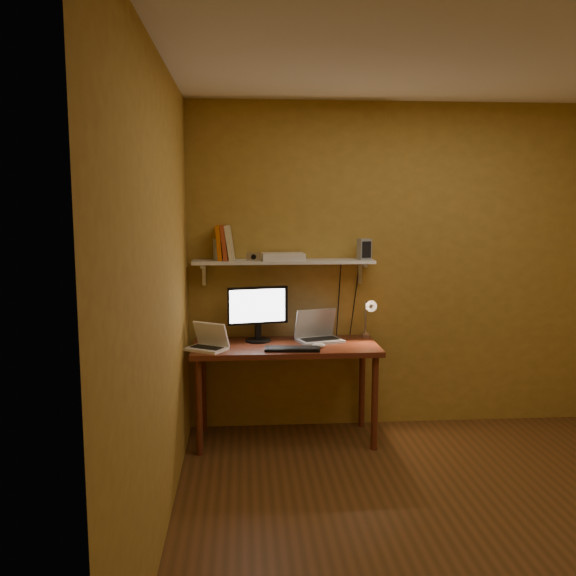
{
  "coord_description": "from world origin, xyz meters",
  "views": [
    {
      "loc": [
        -1.27,
        -3.21,
        1.8
      ],
      "look_at": [
        -0.94,
        1.18,
        1.2
      ],
      "focal_mm": 38.0,
      "sensor_mm": 36.0,
      "label": 1
    }
  ],
  "objects": [
    {
      "name": "netbook",
      "position": [
        -1.52,
        1.17,
        0.8
      ],
      "size": [
        0.34,
        0.31,
        0.2
      ],
      "rotation": [
        0.0,
        0.0,
        -0.55
      ],
      "color": "white",
      "rests_on": "desk"
    },
    {
      "name": "monitor",
      "position": [
        -1.15,
        1.41,
        0.99
      ],
      "size": [
        0.47,
        0.24,
        0.43
      ],
      "rotation": [
        0.0,
        0.0,
        0.21
      ],
      "color": "black",
      "rests_on": "desk"
    },
    {
      "name": "room",
      "position": [
        0.0,
        0.0,
        1.3
      ],
      "size": [
        3.44,
        3.24,
        2.64
      ],
      "color": "brown",
      "rests_on": "ground"
    },
    {
      "name": "speaker_left",
      "position": [
        -1.43,
        1.47,
        1.46
      ],
      "size": [
        0.12,
        0.12,
        0.17
      ],
      "primitive_type": "cube",
      "rotation": [
        0.0,
        0.0,
        0.32
      ],
      "color": "#919499",
      "rests_on": "wall_shelf"
    },
    {
      "name": "router",
      "position": [
        -0.96,
        1.46,
        1.4
      ],
      "size": [
        0.33,
        0.23,
        0.05
      ],
      "primitive_type": "cube",
      "rotation": [
        0.0,
        0.0,
        0.04
      ],
      "color": "white",
      "rests_on": "wall_shelf"
    },
    {
      "name": "keyboard",
      "position": [
        -0.91,
        1.09,
        0.76
      ],
      "size": [
        0.41,
        0.17,
        0.02
      ],
      "primitive_type": "cube",
      "rotation": [
        0.0,
        0.0,
        -0.09
      ],
      "color": "black",
      "rests_on": "desk"
    },
    {
      "name": "books",
      "position": [
        -1.4,
        1.49,
        1.51
      ],
      "size": [
        0.15,
        0.19,
        0.27
      ],
      "color": "#C35705",
      "rests_on": "wall_shelf"
    },
    {
      "name": "laptop",
      "position": [
        -0.69,
        1.4,
        0.82
      ],
      "size": [
        0.39,
        0.33,
        0.24
      ],
      "rotation": [
        0.0,
        0.0,
        0.31
      ],
      "color": "#919499",
      "rests_on": "desk"
    },
    {
      "name": "desk",
      "position": [
        -0.95,
        1.28,
        0.66
      ],
      "size": [
        1.4,
        0.6,
        0.75
      ],
      "color": "maroon",
      "rests_on": "ground"
    },
    {
      "name": "speaker_right",
      "position": [
        -0.32,
        1.46,
        1.46
      ],
      "size": [
        0.11,
        0.11,
        0.16
      ],
      "primitive_type": "cube",
      "rotation": [
        0.0,
        0.0,
        0.19
      ],
      "color": "#919499",
      "rests_on": "wall_shelf"
    },
    {
      "name": "desk_lamp",
      "position": [
        -0.29,
        1.41,
        0.96
      ],
      "size": [
        0.09,
        0.23,
        0.38
      ],
      "color": "silver",
      "rests_on": "desk"
    },
    {
      "name": "wall_shelf",
      "position": [
        -0.95,
        1.47,
        1.36
      ],
      "size": [
        1.4,
        0.25,
        0.21
      ],
      "color": "silver",
      "rests_on": "room"
    },
    {
      "name": "mouse",
      "position": [
        -0.71,
        1.15,
        0.77
      ],
      "size": [
        0.11,
        0.07,
        0.04
      ],
      "primitive_type": "ellipsoid",
      "rotation": [
        0.0,
        0.0,
        -0.08
      ],
      "color": "white",
      "rests_on": "desk"
    },
    {
      "name": "shelf_camera",
      "position": [
        -1.18,
        1.41,
        1.41
      ],
      "size": [
        0.11,
        0.05,
        0.06
      ],
      "color": "silver",
      "rests_on": "wall_shelf"
    }
  ]
}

